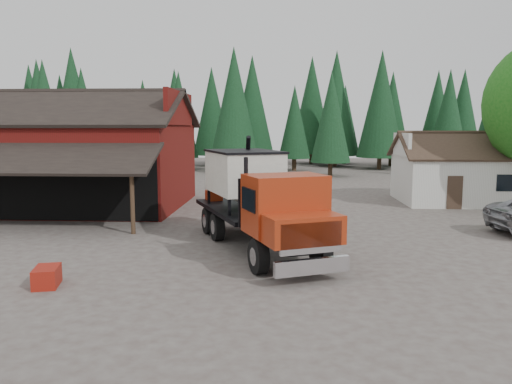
{
  "coord_description": "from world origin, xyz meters",
  "views": [
    {
      "loc": [
        1.23,
        -20.05,
        4.86
      ],
      "look_at": [
        -0.02,
        3.49,
        1.8
      ],
      "focal_mm": 35.0,
      "sensor_mm": 36.0,
      "label": 1
    }
  ],
  "objects": [
    {
      "name": "farmhouse",
      "position": [
        13.0,
        13.0,
        1.67
      ],
      "size": [
        8.6,
        6.42,
        4.65
      ],
      "color": "silver",
      "rests_on": "ground"
    },
    {
      "name": "equip_box",
      "position": [
        -6.0,
        -5.54,
        0.3
      ],
      "size": [
        0.94,
        1.23,
        0.6
      ],
      "primitive_type": "cube",
      "rotation": [
        0.0,
        0.0,
        0.24
      ],
      "color": "maroon",
      "rests_on": "ground"
    },
    {
      "name": "near_pine_a",
      "position": [
        -22.0,
        28.0,
        6.39
      ],
      "size": [
        4.4,
        4.4,
        11.4
      ],
      "color": "#382619",
      "rests_on": "ground"
    },
    {
      "name": "near_pine_d",
      "position": [
        -4.0,
        34.0,
        7.39
      ],
      "size": [
        5.28,
        5.28,
        13.4
      ],
      "color": "#382619",
      "rests_on": "ground"
    },
    {
      "name": "conifer_backdrop",
      "position": [
        0.0,
        42.0,
        0.0
      ],
      "size": [
        76.0,
        16.0,
        16.0
      ],
      "primitive_type": null,
      "color": "black",
      "rests_on": "ground"
    },
    {
      "name": "feed_truck",
      "position": [
        0.25,
        -0.4,
        2.11
      ],
      "size": [
        6.29,
        10.23,
        4.51
      ],
      "rotation": [
        0.0,
        0.0,
        0.4
      ],
      "color": "black",
      "rests_on": "ground"
    },
    {
      "name": "red_barn",
      "position": [
        -11.0,
        9.9,
        2.69
      ],
      "size": [
        12.8,
        13.63,
        7.18
      ],
      "color": "#5F100F",
      "rests_on": "ground"
    },
    {
      "name": "near_pine_b",
      "position": [
        6.0,
        30.0,
        5.89
      ],
      "size": [
        3.96,
        3.96,
        10.4
      ],
      "color": "#382619",
      "rests_on": "ground"
    },
    {
      "name": "ground",
      "position": [
        0.0,
        0.0,
        0.0
      ],
      "size": [
        120.0,
        120.0,
        0.0
      ],
      "primitive_type": "plane",
      "color": "#4B403B",
      "rests_on": "ground"
    }
  ]
}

